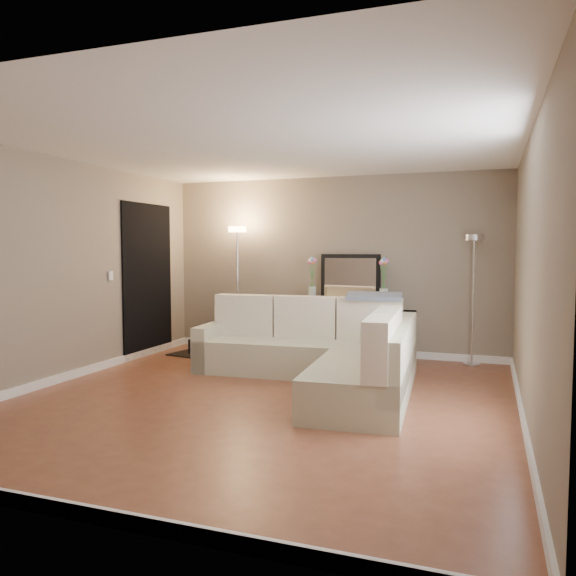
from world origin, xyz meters
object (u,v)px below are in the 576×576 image
(sectional_sofa, at_px, (326,352))
(console_table, at_px, (342,328))
(floor_lamp_unlit, at_px, (474,274))
(floor_lamp_lit, at_px, (238,263))

(sectional_sofa, distance_m, console_table, 1.51)
(sectional_sofa, height_order, floor_lamp_unlit, floor_lamp_unlit)
(console_table, relative_size, floor_lamp_lit, 0.67)
(sectional_sofa, xyz_separation_m, console_table, (-0.19, 1.50, 0.08))
(console_table, height_order, floor_lamp_lit, floor_lamp_lit)
(console_table, bearing_deg, floor_lamp_unlit, 1.40)
(console_table, xyz_separation_m, floor_lamp_lit, (-1.60, -0.04, 0.90))
(sectional_sofa, relative_size, floor_lamp_unlit, 1.64)
(sectional_sofa, height_order, console_table, sectional_sofa)
(console_table, distance_m, floor_lamp_unlit, 1.94)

